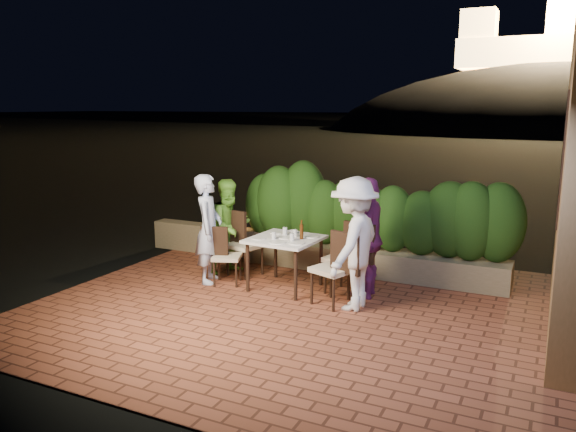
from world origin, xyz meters
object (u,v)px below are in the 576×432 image
Objects in this scene: chair_left_back at (245,244)px; diner_white at (354,244)px; dining_table at (285,263)px; chair_left_front at (227,256)px; chair_right_front at (333,268)px; diner_blue at (209,229)px; diner_purple at (368,237)px; diner_green at (230,226)px; parapet_lamp at (240,225)px; beer_bottle at (302,230)px; bowl at (293,232)px; chair_right_back at (345,257)px.

chair_left_back is 0.58× the size of diner_white.
dining_table is 0.88m from chair_left_front.
dining_table is 0.92× the size of chair_right_front.
diner_blue is at bearing -106.95° from chair_left_back.
diner_purple is (1.17, 0.21, 0.46)m from dining_table.
chair_left_front is 0.86× the size of chair_left_back.
diner_green reaches higher than parapet_lamp.
diner_white is (2.31, -0.14, 0.05)m from diner_blue.
diner_blue reaches higher than dining_table.
beer_bottle is 0.94m from diner_purple.
beer_bottle is 1.43m from diner_blue.
diner_purple is (2.02, -0.11, 0.33)m from chair_left_back.
chair_left_back reaches higher than dining_table.
bowl is 0.09× the size of diner_white.
dining_table is at bearing -8.37° from chair_left_front.
parapet_lamp is at bearing -117.15° from diner_white.
dining_table is 1.09× the size of chair_left_front.
parapet_lamp is (-2.34, 1.56, 0.06)m from chair_right_front.
diner_green is 0.96m from parapet_lamp.
diner_blue is (-1.16, -0.20, 0.44)m from dining_table.
chair_right_back reaches higher than beer_bottle.
diner_green is at bearing 1.15° from chair_right_front.
diner_green is at bearing -68.39° from parapet_lamp.
chair_left_front is at bearing -85.34° from diner_purple.
chair_right_back is 0.64× the size of diner_blue.
chair_left_back is at bearing -99.31° from diner_purple.
chair_right_front is 0.59× the size of diner_white.
diner_green is (-1.11, 0.04, -0.02)m from bowl.
diner_white is at bearing -8.16° from diner_purple.
parapet_lamp is (-2.63, 1.57, -0.29)m from diner_white.
bowl reaches higher than dining_table.
chair_left_front is 2.07m from diner_white.
dining_table is at bearing -1.06° from chair_right_front.
beer_bottle is 1.22m from chair_left_front.
diner_white is 12.34× the size of parapet_lamp.
chair_right_back is 0.44m from diner_purple.
diner_green is (-1.99, 0.18, 0.22)m from chair_right_back.
chair_right_front reaches higher than chair_left_front.
diner_green is 2.31m from diner_purple.
parapet_lamp is at bearing -117.31° from diner_purple.
diner_blue is at bearing 25.08° from chair_right_back.
chair_left_front is 0.85× the size of chair_right_front.
diner_white is at bearing -22.50° from beer_bottle.
parapet_lamp is (-0.61, 1.41, 0.14)m from chair_left_front.
diner_green reaches higher than chair_left_front.
chair_right_front is (0.89, -0.65, -0.26)m from bowl.
bowl is at bearing -32.24° from parapet_lamp.
diner_blue is at bearing -170.13° from dining_table.
dining_table is at bearing -100.99° from diner_blue.
parapet_lamp is at bearing -9.78° from chair_right_back.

